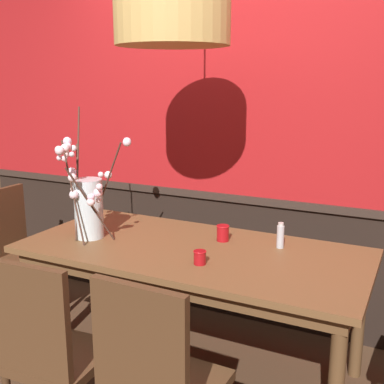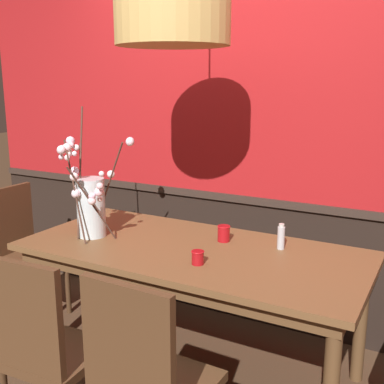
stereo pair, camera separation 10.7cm
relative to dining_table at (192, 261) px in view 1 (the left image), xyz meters
The scene contains 11 objects.
ground_plane 0.67m from the dining_table, ahead, with size 24.00×24.00×0.00m, color #4C3321.
back_wall 1.03m from the dining_table, 90.00° to the left, with size 4.53×0.14×2.73m.
dining_table is the anchor object (origin of this frame).
chair_near_side_right 0.94m from the dining_table, 71.78° to the right, with size 0.41×0.44×0.99m.
chair_head_west_end 1.38m from the dining_table, behind, with size 0.40×0.44×0.95m.
chair_near_side_left 0.93m from the dining_table, 106.27° to the right, with size 0.42×0.41×0.96m.
vase_with_blossoms 0.70m from the dining_table, behind, with size 0.39×0.53×0.77m.
candle_holder_nearer_center 0.28m from the dining_table, 54.47° to the right, with size 0.07×0.07×0.07m.
candle_holder_nearer_edge 0.25m from the dining_table, 60.27° to the left, with size 0.08×0.08×0.09m.
condiment_bottle 0.51m from the dining_table, 26.59° to the left, with size 0.04×0.04×0.15m.
pendant_lamp 1.28m from the dining_table, 164.73° to the right, with size 0.59×0.59×0.89m.
Camera 1 is at (1.13, -2.27, 1.66)m, focal length 44.79 mm.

